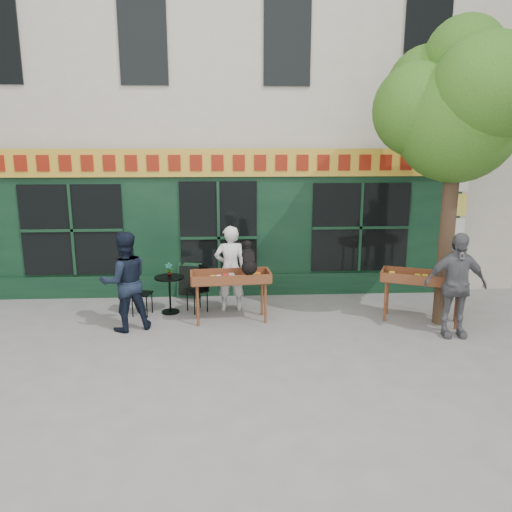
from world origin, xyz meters
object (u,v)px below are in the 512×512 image
(woman, at_px, (230,269))
(bistro_table, at_px, (170,287))
(man_left, at_px, (125,281))
(book_cart_center, at_px, (231,280))
(book_cart_right, at_px, (422,281))
(man_right, at_px, (455,285))
(dog, at_px, (249,257))

(woman, height_order, bistro_table, woman)
(man_left, bearing_deg, book_cart_center, 167.45)
(bistro_table, relative_size, man_left, 0.41)
(book_cart_right, distance_m, man_right, 0.82)
(book_cart_center, xyz_separation_m, woman, (0.00, 0.65, 0.07))
(book_cart_center, xyz_separation_m, bistro_table, (-1.24, 0.54, -0.28))
(dog, height_order, man_right, man_right)
(book_cart_center, xyz_separation_m, man_right, (3.99, -1.00, 0.13))
(dog, height_order, woman, woman)
(woman, bearing_deg, book_cart_right, 161.44)
(bistro_table, bearing_deg, dog, -20.20)
(bistro_table, xyz_separation_m, man_left, (-0.70, -0.90, 0.39))
(woman, bearing_deg, man_right, 152.67)
(bistro_table, height_order, man_left, man_left)
(book_cart_center, height_order, bistro_table, book_cart_center)
(book_cart_right, relative_size, man_left, 0.87)
(woman, distance_m, bistro_table, 1.29)
(book_cart_center, relative_size, woman, 0.87)
(woman, xyz_separation_m, bistro_table, (-1.24, -0.11, -0.35))
(woman, relative_size, man_right, 0.94)
(woman, distance_m, man_right, 4.32)
(book_cart_right, relative_size, man_right, 0.86)
(dog, bearing_deg, man_left, -177.12)
(dog, distance_m, woman, 0.88)
(dog, height_order, bistro_table, dog)
(man_right, distance_m, man_left, 5.97)
(dog, xyz_separation_m, book_cart_right, (3.34, -0.20, -0.47))
(woman, height_order, man_right, man_right)
(book_cart_center, relative_size, man_right, 0.82)
(book_cart_center, distance_m, dog, 0.59)
(man_right, bearing_deg, dog, 168.74)
(man_right, height_order, bistro_table, man_right)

